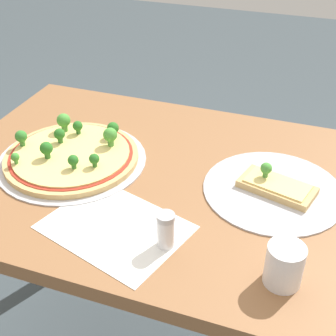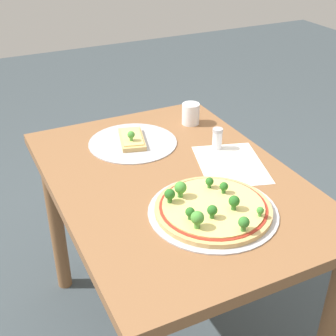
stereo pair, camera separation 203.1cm
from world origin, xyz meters
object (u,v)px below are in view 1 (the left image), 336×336
Objects in this scene: pizza_tray_whole at (72,155)px; pizza_tray_slice at (274,188)px; dining_table at (157,211)px; drinking_cup at (284,265)px; condiment_shaker at (166,230)px.

pizza_tray_slice is at bearing -175.39° from pizza_tray_whole.
dining_table is 3.26× the size of pizza_tray_slice.
pizza_tray_whole is (0.22, 0.01, 0.13)m from dining_table.
dining_table is at bearing -35.86° from drinking_cup.
drinking_cup reaches higher than dining_table.
drinking_cup is at bearing 157.61° from pizza_tray_whole.
condiment_shaker is at bearing 115.22° from dining_table.
dining_table is 0.29m from condiment_shaker.
pizza_tray_slice reaches higher than dining_table.
dining_table is at bearing -64.78° from condiment_shaker.
drinking_cup reaches higher than pizza_tray_whole.
pizza_tray_whole reaches higher than dining_table.
drinking_cup reaches higher than pizza_tray_slice.
drinking_cup is 0.23m from condiment_shaker.
pizza_tray_slice is 0.30m from condiment_shaker.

